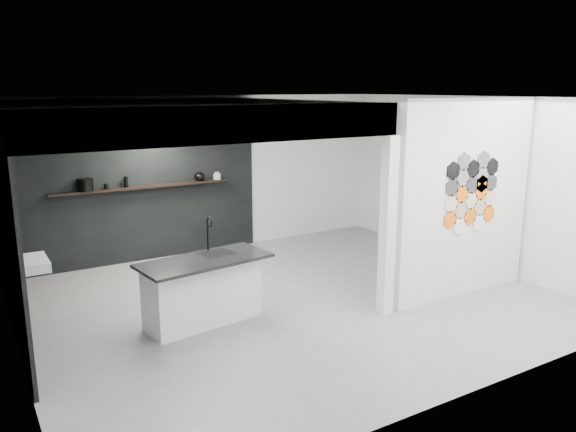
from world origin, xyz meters
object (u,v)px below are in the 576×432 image
at_px(glass_bowl, 217,177).
at_px(wall_basin, 30,264).
at_px(kitchen_island, 203,290).
at_px(bottle_dark, 126,182).
at_px(partition_panel, 465,199).
at_px(utensil_cup, 106,186).
at_px(glass_vase, 217,176).
at_px(kettle, 200,176).
at_px(stockpot, 85,185).

bearing_deg(glass_bowl, wall_basin, -148.65).
distance_m(kitchen_island, bottle_dark, 3.09).
bearing_deg(glass_bowl, partition_panel, -61.77).
xyz_separation_m(wall_basin, glass_bowl, (3.39, 2.07, 0.52)).
bearing_deg(wall_basin, partition_panel, -18.23).
bearing_deg(utensil_cup, bottle_dark, 0.00).
bearing_deg(kitchen_island, glass_vase, 54.98).
height_order(kettle, glass_vase, kettle).
xyz_separation_m(partition_panel, glass_vase, (-2.08, 3.87, -0.01)).
bearing_deg(kettle, wall_basin, -131.00).
bearing_deg(glass_vase, kettle, 180.00).
height_order(glass_bowl, utensil_cup, glass_bowl).
height_order(wall_basin, kitchen_island, kitchen_island).
bearing_deg(glass_vase, wall_basin, -148.65).
bearing_deg(wall_basin, glass_vase, 31.35).
xyz_separation_m(glass_vase, bottle_dark, (-1.63, 0.00, 0.03)).
distance_m(kettle, glass_bowl, 0.34).
bearing_deg(utensil_cup, kitchen_island, -81.63).
relative_size(partition_panel, utensil_cup, 32.48).
height_order(partition_panel, glass_bowl, partition_panel).
xyz_separation_m(glass_bowl, glass_vase, (0.00, 0.00, 0.02)).
bearing_deg(partition_panel, utensil_cup, 136.21).
bearing_deg(kettle, partition_panel, -43.10).
xyz_separation_m(glass_bowl, utensil_cup, (-1.96, 0.00, -0.01)).
height_order(glass_vase, bottle_dark, bottle_dark).
bearing_deg(utensil_cup, partition_panel, -43.79).
relative_size(partition_panel, stockpot, 11.40).
bearing_deg(kitchen_island, kettle, 60.40).
relative_size(kitchen_island, kettle, 9.36).
bearing_deg(kitchen_island, wall_basin, 147.40).
xyz_separation_m(partition_panel, wall_basin, (-5.46, 1.80, -0.55)).
distance_m(wall_basin, kettle, 3.73).
bearing_deg(partition_panel, wall_basin, 161.77).
relative_size(stockpot, bottle_dark, 1.35).
height_order(kettle, utensil_cup, kettle).
bearing_deg(bottle_dark, stockpot, 180.00).
xyz_separation_m(wall_basin, utensil_cup, (1.43, 2.07, 0.51)).
distance_m(glass_bowl, glass_vase, 0.02).
bearing_deg(partition_panel, bottle_dark, 133.81).
height_order(kitchen_island, kettle, kettle).
bearing_deg(stockpot, utensil_cup, 0.00).
xyz_separation_m(glass_bowl, bottle_dark, (-1.63, 0.00, 0.04)).
distance_m(stockpot, utensil_cup, 0.33).
bearing_deg(glass_bowl, kitchen_island, -117.46).
xyz_separation_m(kitchen_island, kettle, (1.19, 2.94, 0.95)).
xyz_separation_m(kitchen_island, stockpot, (-0.75, 2.94, 0.98)).
height_order(wall_basin, kettle, kettle).
distance_m(stockpot, kettle, 1.94).
bearing_deg(utensil_cup, glass_vase, 0.00).
xyz_separation_m(partition_panel, bottle_dark, (-3.71, 3.87, 0.01)).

